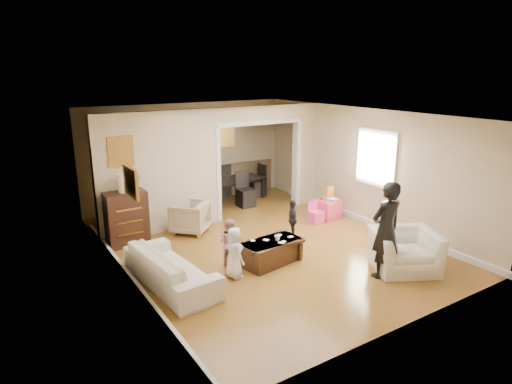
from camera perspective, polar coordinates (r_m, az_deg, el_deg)
floor at (r=8.89m, az=0.70°, el=-6.83°), size 7.00×7.00×0.00m
partition_left at (r=9.45m, az=-12.35°, el=2.46°), size 2.75×0.18×2.60m
partition_right at (r=11.32m, az=6.25°, el=4.89°), size 0.55×0.18×2.60m
partition_header at (r=10.37m, az=0.38°, el=10.27°), size 2.22×0.18×0.35m
window_pane at (r=9.88m, az=15.46°, el=4.30°), size 0.03×0.95×1.10m
framed_art_partition at (r=9.01m, az=-17.26°, el=5.05°), size 0.45×0.03×0.55m
framed_art_sofa_wall at (r=6.71m, az=-16.06°, el=1.25°), size 0.03×0.55×0.40m
framed_art_alcove at (r=11.85m, az=-3.97°, el=7.39°), size 0.45×0.03×0.55m
sofa at (r=7.34m, az=-11.04°, el=-9.63°), size 0.98×2.12×0.60m
armchair_back at (r=9.53m, az=-8.63°, el=-3.26°), size 1.04×1.04×0.68m
armchair_front at (r=8.11m, az=18.83°, el=-7.28°), size 1.40×1.34×0.70m
dresser at (r=9.08m, az=-16.55°, el=-3.33°), size 0.80×0.45×1.09m
table_lamp at (r=8.88m, az=-16.91°, el=1.12°), size 0.22×0.22×0.36m
potted_plant at (r=8.93m, az=-15.68°, el=1.20°), size 0.30×0.26×0.33m
coffee_table at (r=8.02m, az=1.98°, el=-7.79°), size 1.20×0.75×0.42m
coffee_cup at (r=7.93m, az=2.80°, el=-6.04°), size 0.12×0.12×0.10m
play_table at (r=10.46m, az=9.41°, el=-2.22°), size 0.49×0.49×0.45m
cereal_box at (r=10.50m, az=9.63°, el=-0.02°), size 0.20×0.08×0.30m
cyan_cup at (r=10.28m, az=9.24°, el=-0.98°), size 0.08×0.08×0.08m
toy_block at (r=10.39m, az=8.54°, el=-0.85°), size 0.10×0.09×0.05m
play_bowl at (r=10.33m, az=10.12°, el=-1.00°), size 0.23×0.23×0.06m
dining_table at (r=11.74m, az=-2.99°, el=0.32°), size 1.81×1.20×0.59m
adult_person at (r=7.59m, az=16.62°, el=-4.78°), size 0.62×0.42×1.67m
child_kneel_a at (r=7.39m, az=-2.83°, el=-7.93°), size 0.28×0.43×0.89m
child_kneel_b at (r=7.82m, az=-3.52°, el=-6.59°), size 0.51×0.54×0.88m
child_toddler at (r=9.08m, az=4.79°, el=-3.57°), size 0.47×0.50×0.83m
craft_papers at (r=8.01m, az=2.63°, el=-6.16°), size 0.78×0.47×0.00m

